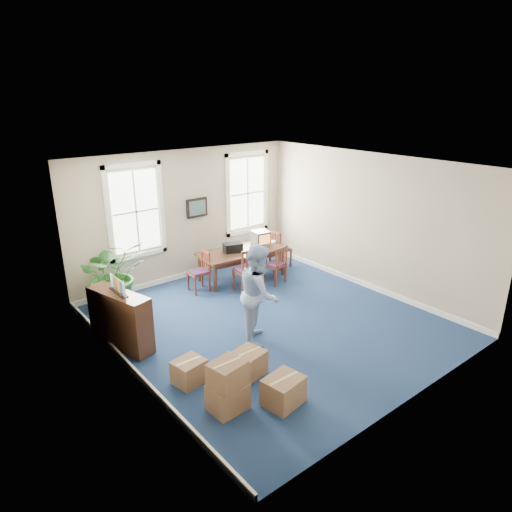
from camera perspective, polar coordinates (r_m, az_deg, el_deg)
floor at (r=9.48m, az=1.81°, el=-8.23°), size 6.50×6.50×0.00m
ceiling at (r=8.46m, az=2.05°, el=11.29°), size 6.50×6.50×0.00m
wall_back at (r=11.40m, az=-8.78°, el=5.07°), size 6.50×0.00×6.50m
wall_front at (r=6.89m, az=19.85°, el=-5.90°), size 6.50×0.00×6.50m
wall_left at (r=7.38m, az=-16.15°, el=-3.76°), size 0.00×6.50×6.50m
wall_right at (r=10.95m, az=13.99°, el=4.10°), size 0.00×6.50×6.50m
baseboard_back at (r=11.85m, az=-8.32°, el=-2.17°), size 6.00×0.04×0.12m
baseboard_left at (r=8.10m, az=-14.89°, el=-13.75°), size 0.04×6.50×0.12m
baseboard_right at (r=11.42m, az=13.26°, el=-3.38°), size 0.04×6.50×0.12m
window_left at (r=10.74m, az=-14.82°, el=5.40°), size 1.40×0.12×2.20m
window_right at (r=12.34m, az=-1.11°, el=7.85°), size 1.40×0.12×2.20m
wall_picture at (r=11.47m, az=-7.39°, el=6.00°), size 0.58×0.06×0.48m
conference_table at (r=11.49m, az=-1.73°, el=-1.02°), size 2.26×1.18×0.74m
crt_tv at (r=11.72m, az=0.61°, el=2.29°), size 0.47×0.50×0.37m
game_console at (r=11.91m, az=1.87°, el=1.78°), size 0.23×0.26×0.05m
equipment_bag at (r=11.22m, az=-2.92°, el=1.08°), size 0.51×0.40×0.22m
chair_near_left at (r=10.62m, az=-1.25°, el=-1.72°), size 0.57×0.57×1.12m
chair_near_right at (r=11.17m, az=2.39°, el=-1.04°), size 0.49×0.49×0.96m
chair_end_left at (r=10.78m, az=-7.22°, el=-1.96°), size 0.47×0.47×0.97m
chair_end_right at (r=12.21m, az=3.09°, el=0.92°), size 0.47×0.47×1.02m
man at (r=8.47m, az=0.39°, el=-4.68°), size 1.13×1.16×1.88m
credenza at (r=8.74m, az=-16.56°, el=-7.71°), size 0.74×1.42×1.07m
brochure_rack at (r=8.47m, az=-16.88°, el=-3.58°), size 0.22×0.67×0.29m
potted_plant at (r=10.24m, az=-17.35°, el=-2.17°), size 1.56×1.41×1.56m
cardboard_boxes at (r=7.10m, az=-2.66°, el=-14.81°), size 1.66×1.66×0.83m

